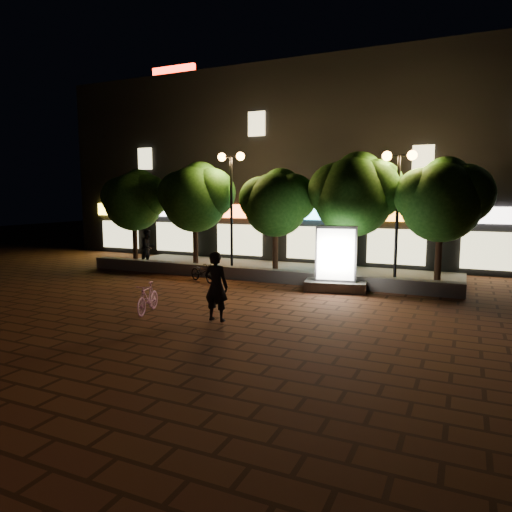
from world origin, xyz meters
The scene contains 16 objects.
ground centered at (0.00, 0.00, 0.00)m, with size 80.00×80.00×0.00m, color #542E1A.
retaining_wall centered at (0.00, 4.00, 0.25)m, with size 16.00×0.45×0.50m, color slate.
sidewalk centered at (0.00, 6.50, 0.04)m, with size 16.00×5.00×0.08m, color slate.
building_block centered at (-0.01, 12.99, 5.00)m, with size 28.00×8.12×11.30m.
tree_far_left centered at (-6.95, 5.46, 3.29)m, with size 3.36×2.80×4.63m.
tree_left centered at (-3.45, 5.46, 3.44)m, with size 3.60×3.00×4.89m.
tree_mid centered at (0.55, 5.46, 3.22)m, with size 3.24×2.70×4.50m.
tree_right centered at (3.86, 5.46, 3.57)m, with size 3.72×3.10×5.07m.
tree_far_right centered at (7.05, 5.46, 3.37)m, with size 3.48×2.90×4.76m.
street_lamp_left centered at (-1.50, 5.20, 4.03)m, with size 1.26×0.36×5.18m.
street_lamp_right centered at (5.50, 5.20, 3.89)m, with size 1.26×0.36×4.98m.
ad_kiosk centered at (3.69, 3.36, 0.95)m, with size 2.32×1.44×2.35m.
scooter_pink centered at (-0.48, -2.05, 0.45)m, with size 0.42×1.49×0.90m, color pink.
rider centered at (1.76, -1.94, 0.96)m, with size 0.70×0.46×1.93m, color black.
scooter_parked centered at (-1.58, 2.86, 0.40)m, with size 0.52×1.50×0.79m, color black.
pedestrian centered at (-6.03, 5.18, 0.95)m, with size 0.84×0.66×1.74m, color black.
Camera 1 is at (7.90, -12.72, 3.42)m, focal length 32.34 mm.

